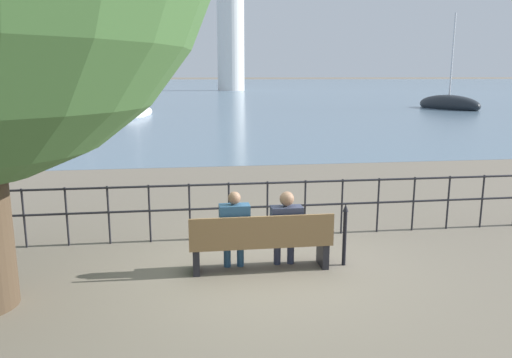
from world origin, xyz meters
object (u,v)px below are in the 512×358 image
seated_person_right (286,226)px  closed_umbrella (345,231)px  sailboat_2 (449,105)px  harbor_lighthouse (231,35)px  sailboat_3 (87,107)px  park_bench (261,243)px  seated_person_left (234,227)px  sailboat_1 (137,112)px

seated_person_right → closed_umbrella: 0.93m
sailboat_2 → harbor_lighthouse: 56.39m
closed_umbrella → sailboat_3: bearing=106.2°
park_bench → sailboat_2: sailboat_2 is taller
seated_person_left → seated_person_right: bearing=0.0°
seated_person_right → sailboat_3: size_ratio=0.15×
seated_person_right → sailboat_2: bearing=58.0°
sailboat_1 → seated_person_left: bearing=-73.8°
closed_umbrella → sailboat_1: bearing=101.3°
seated_person_left → sailboat_2: bearing=57.0°
closed_umbrella → sailboat_3: sailboat_3 is taller
sailboat_2 → harbor_lighthouse: (-14.26, 53.68, 9.73)m
seated_person_left → seated_person_right: 0.80m
park_bench → seated_person_right: (0.40, 0.08, 0.23)m
park_bench → sailboat_1: size_ratio=0.18×
sailboat_3 → sailboat_1: bearing=-49.3°
seated_person_left → sailboat_3: sailboat_3 is taller
seated_person_left → seated_person_right: seated_person_left is taller
park_bench → sailboat_2: bearing=57.5°
seated_person_right → closed_umbrella: size_ratio=1.22×
closed_umbrella → sailboat_3: size_ratio=0.13×
seated_person_left → park_bench: bearing=-11.2°
seated_person_left → sailboat_1: sailboat_1 is taller
sailboat_1 → sailboat_3: (-4.89, 7.62, -0.08)m
sailboat_1 → harbor_lighthouse: 60.09m
sailboat_2 → seated_person_right: bearing=-137.5°
seated_person_right → sailboat_2: (21.29, 34.02, -0.31)m
sailboat_2 → closed_umbrella: bearing=-136.3°
park_bench → harbor_lighthouse: (7.44, 87.78, 9.65)m
park_bench → harbor_lighthouse: bearing=85.2°
sailboat_1 → sailboat_2: size_ratio=1.45×
closed_umbrella → sailboat_3: (-10.82, 37.31, -0.32)m
park_bench → harbor_lighthouse: 88.62m
sailboat_2 → park_bench: bearing=-137.9°
seated_person_left → harbor_lighthouse: harbor_lighthouse is taller
park_bench → sailboat_2: 40.41m
park_bench → seated_person_left: (-0.40, 0.08, 0.24)m
sailboat_1 → seated_person_right: bearing=-72.3°
seated_person_right → sailboat_3: 38.56m
sailboat_3 → harbor_lighthouse: size_ratio=0.37×
seated_person_right → sailboat_1: 30.07m
seated_person_left → sailboat_2: 40.56m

